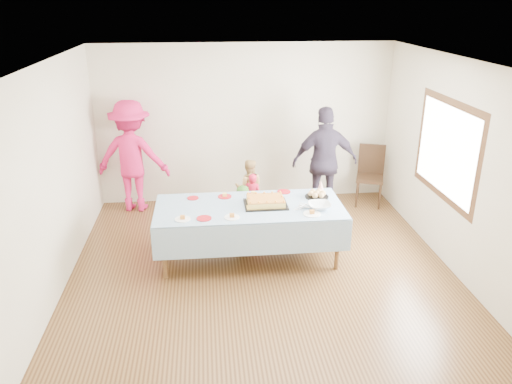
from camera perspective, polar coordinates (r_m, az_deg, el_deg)
ground at (r=6.77m, az=0.60°, el=-8.57°), size 5.00×5.00×0.00m
room_walls at (r=6.09m, az=1.17°, el=6.06°), size 5.04×5.04×2.72m
party_table at (r=6.67m, az=-0.76°, el=-2.06°), size 2.50×1.10×0.78m
birthday_cake at (r=6.67m, az=1.11°, el=-1.11°), size 0.57×0.44×0.10m
rolls_tray at (r=6.97m, az=6.97°, el=-0.29°), size 0.33×0.33×0.10m
punch_bowl at (r=6.62m, az=7.25°, el=-1.58°), size 0.30×0.30×0.07m
party_hat at (r=7.15m, az=7.41°, el=0.67°), size 0.11×0.11×0.18m
fork_pile at (r=6.59m, az=5.38°, el=-1.65°), size 0.24×0.18×0.07m
plate_red_far_a at (r=6.95m, az=-7.22°, el=-0.69°), size 0.16×0.16×0.01m
plate_red_far_b at (r=6.96m, az=-3.59°, el=-0.52°), size 0.19×0.19×0.01m
plate_red_far_c at (r=7.00m, az=-0.33°, el=-0.34°), size 0.16×0.16×0.01m
plate_red_far_d at (r=7.13m, az=3.20°, el=0.04°), size 0.19×0.19×0.01m
plate_red_near at (r=6.31m, az=-5.96°, el=-3.01°), size 0.19×0.19×0.01m
plate_white_left at (r=6.32m, az=-8.38°, el=-3.10°), size 0.20×0.20×0.01m
plate_white_mid at (r=6.31m, az=-2.76°, el=-2.90°), size 0.20×0.20×0.01m
plate_white_right at (r=6.44m, az=6.41°, el=-2.50°), size 0.23×0.23×0.01m
dining_chair at (r=8.82m, az=12.95°, el=2.30°), size 0.57×0.57×1.03m
toddler_left at (r=7.96m, az=-0.38°, el=-0.59°), size 0.34×0.29×0.80m
toddler_mid at (r=7.38m, az=-1.48°, el=-2.31°), size 0.42×0.30×0.82m
toddler_right at (r=8.15m, az=-0.81°, el=0.53°), size 0.49×0.39×0.95m
adult_left at (r=8.48m, az=-13.96°, el=3.97°), size 1.30×0.89×1.86m
adult_right at (r=8.12m, az=7.87°, el=3.42°), size 1.06×0.44×1.80m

